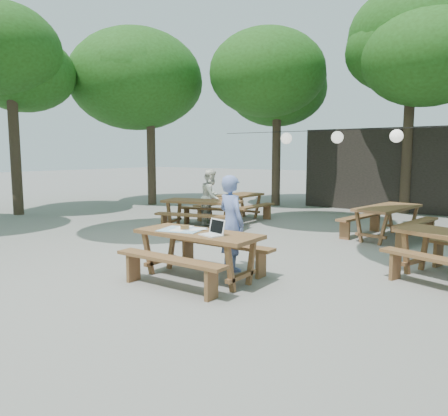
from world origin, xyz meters
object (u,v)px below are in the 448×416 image
at_px(main_picnic_table, 198,255).
at_px(second_person, 211,197).
at_px(picnic_table_nw, 202,214).
at_px(woman, 231,223).

height_order(main_picnic_table, second_person, second_person).
relative_size(picnic_table_nw, woman, 1.40).
bearing_deg(picnic_table_nw, woman, -59.26).
bearing_deg(second_person, woman, -155.88).
distance_m(main_picnic_table, picnic_table_nw, 4.54).
height_order(main_picnic_table, woman, woman).
xyz_separation_m(main_picnic_table, picnic_table_nw, (-2.76, 3.60, 0.00)).
bearing_deg(woman, picnic_table_nw, -24.02).
height_order(main_picnic_table, picnic_table_nw, same).
distance_m(woman, second_person, 4.78).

